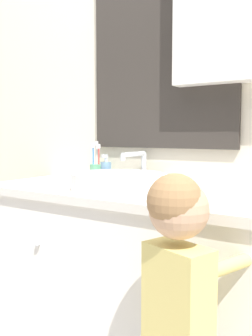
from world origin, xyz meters
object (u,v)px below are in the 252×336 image
at_px(sink_basin, 118,181).
at_px(toothbrush_holder, 96,171).
at_px(child_figure, 179,300).
at_px(soap_dispenser, 106,172).

height_order(sink_basin, toothbrush_holder, toothbrush_holder).
xyz_separation_m(sink_basin, toothbrush_holder, (-0.26, 0.18, 0.01)).
distance_m(sink_basin, child_figure, 0.68).
distance_m(soap_dispenser, child_figure, 0.91).
relative_size(soap_dispenser, child_figure, 0.15).
distance_m(toothbrush_holder, soap_dispenser, 0.09).
height_order(sink_basin, soap_dispenser, sink_basin).
bearing_deg(child_figure, soap_dispenser, 139.97).
bearing_deg(sink_basin, child_figure, -39.76).
bearing_deg(soap_dispenser, sink_basin, -40.74).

